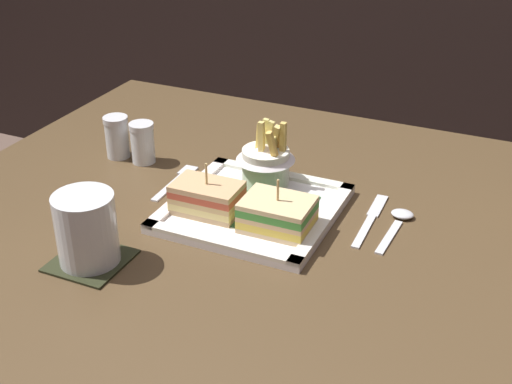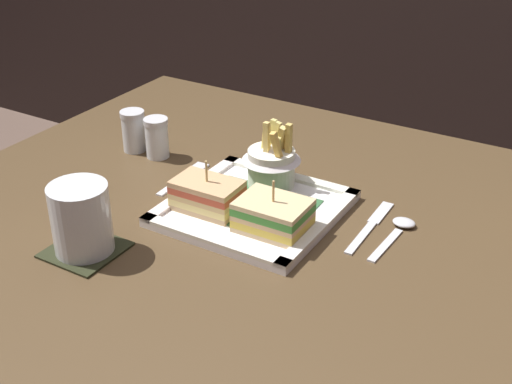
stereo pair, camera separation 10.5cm
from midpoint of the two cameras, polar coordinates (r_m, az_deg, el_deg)
The scene contains 12 objects.
dining_table at distance 1.12m, azimuth 2.87°, elevation -6.93°, with size 1.07×0.91×0.74m.
square_plate at distance 1.07m, azimuth 2.62°, elevation -1.46°, with size 0.25×0.25×0.02m.
sandwich_half_left at distance 1.05m, azimuth -1.22°, elevation -0.34°, with size 0.10×0.07×0.08m.
sandwich_half_right at distance 1.00m, azimuth 4.42°, elevation -2.02°, with size 0.10×0.08×0.08m.
fries_cup at distance 1.12m, azimuth 4.00°, elevation 2.58°, with size 0.10×0.10×0.11m.
drink_coaster at distance 1.00m, azimuth -11.07°, elevation -4.84°, with size 0.10×0.10×0.00m, color #272A17.
water_glass at distance 0.98m, azimuth -11.31°, elevation -2.63°, with size 0.08×0.08×0.10m.
fork at distance 1.18m, azimuth -3.34°, elevation 1.23°, with size 0.02×0.14×0.00m.
knife at distance 1.06m, azimuth 12.37°, elevation -2.74°, with size 0.02×0.17×0.00m.
spoon at distance 1.06m, azimuth 14.61°, elevation -3.03°, with size 0.03×0.13×0.01m.
salt_shaker at distance 1.28m, azimuth -7.80°, elevation 4.80°, with size 0.04×0.04×0.08m.
pepper_shaker at distance 1.25m, azimuth -5.84°, elevation 4.25°, with size 0.04×0.04×0.07m.
Camera 2 is at (0.47, -0.79, 1.28)m, focal length 48.20 mm.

